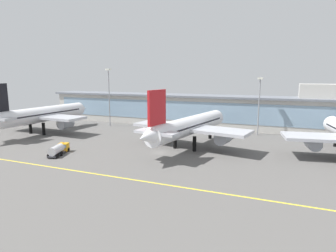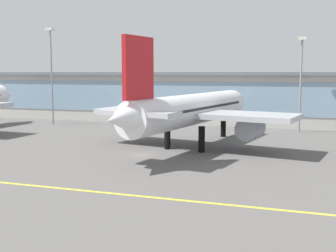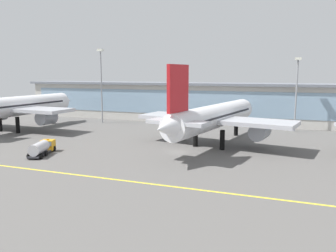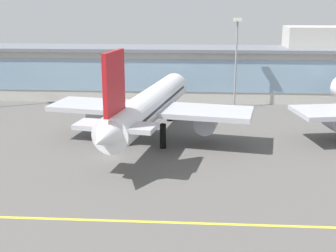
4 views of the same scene
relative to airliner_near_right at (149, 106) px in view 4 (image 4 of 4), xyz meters
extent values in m
plane|color=#5B5956|center=(-5.69, -8.79, -6.74)|extent=(208.82, 208.82, 0.00)
cube|color=yellow|center=(-5.69, -30.79, -6.74)|extent=(167.06, 0.50, 0.01)
cube|color=beige|center=(-5.69, 38.64, -0.39)|extent=(149.16, 12.00, 12.71)
cube|color=#84A3BC|center=(-5.69, 32.59, 0.25)|extent=(143.19, 0.20, 8.13)
cube|color=slate|center=(-5.69, 38.64, 6.36)|extent=(152.16, 14.00, 0.80)
cube|color=beige|center=(39.06, 40.64, 8.96)|extent=(16.00, 10.00, 6.00)
cylinder|color=black|center=(-3.76, -2.28, -4.54)|extent=(1.10, 1.10, 4.40)
cylinder|color=black|center=(2.74, -3.45, -4.54)|extent=(1.10, 1.10, 4.40)
cylinder|color=black|center=(2.72, 15.17, -4.54)|extent=(1.10, 1.10, 4.40)
cylinder|color=white|center=(0.05, 0.27, 0.13)|extent=(12.43, 40.18, 5.50)
cone|color=white|center=(3.85, 21.50, 0.13)|extent=(6.02, 5.79, 5.23)
cone|color=white|center=(-3.80, -21.23, 0.55)|extent=(5.67, 6.78, 4.68)
cube|color=#84A3BC|center=(3.28, 18.31, 1.10)|extent=(4.74, 4.52, 1.65)
cube|color=black|center=(0.05, 0.27, 0.55)|extent=(11.36, 33.91, 0.44)
cube|color=#B7BAC1|center=(0.05, 0.27, -0.55)|extent=(37.72, 15.86, 0.88)
cylinder|color=#999EA8|center=(-9.79, 3.49, -2.73)|extent=(4.70, 5.78, 3.85)
cylinder|color=#999EA8|center=(10.39, -0.12, -2.73)|extent=(4.70, 5.78, 3.85)
cube|color=red|center=(-3.04, -16.98, 7.28)|extent=(1.91, 7.17, 8.80)
cube|color=#B7BAC1|center=(-3.04, -16.98, 0.96)|extent=(12.31, 6.38, 0.70)
cylinder|color=#999EA8|center=(34.19, 3.36, -3.00)|extent=(4.46, 5.77, 3.59)
cylinder|color=gray|center=(17.57, 27.86, 3.51)|extent=(0.44, 0.44, 20.50)
cube|color=silver|center=(17.57, 27.86, 14.11)|extent=(1.80, 1.80, 0.70)
camera|label=1|loc=(26.62, -81.93, 15.23)|focal=30.76mm
camera|label=2|loc=(20.12, -72.85, 6.67)|focal=45.84mm
camera|label=3|loc=(17.46, -77.12, 10.13)|focal=36.53mm
camera|label=4|loc=(8.53, -78.25, 18.37)|focal=47.97mm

